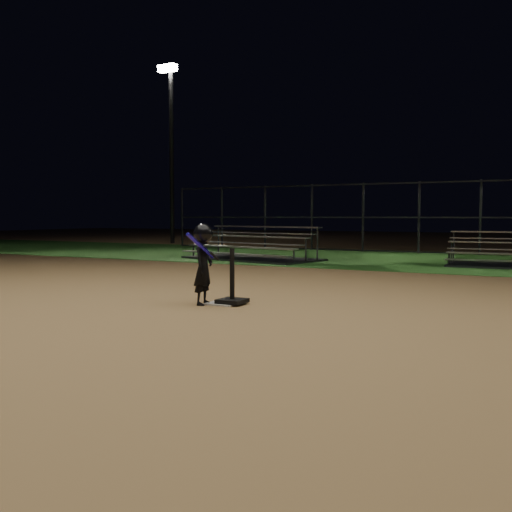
# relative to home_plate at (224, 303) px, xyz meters

# --- Properties ---
(ground) EXTENTS (80.00, 80.00, 0.00)m
(ground) POSITION_rel_home_plate_xyz_m (0.00, 0.00, -0.01)
(ground) COLOR #A27B49
(ground) RESTS_ON ground
(grass_strip) EXTENTS (60.00, 8.00, 0.01)m
(grass_strip) POSITION_rel_home_plate_xyz_m (0.00, 10.00, -0.01)
(grass_strip) COLOR #204E19
(grass_strip) RESTS_ON ground
(home_plate) EXTENTS (0.45, 0.45, 0.02)m
(home_plate) POSITION_rel_home_plate_xyz_m (0.00, 0.00, 0.00)
(home_plate) COLOR beige
(home_plate) RESTS_ON ground
(batting_tee) EXTENTS (0.38, 0.38, 0.81)m
(batting_tee) POSITION_rel_home_plate_xyz_m (0.13, 0.02, 0.16)
(batting_tee) COLOR black
(batting_tee) RESTS_ON home_plate
(child_batter) EXTENTS (0.40, 0.63, 1.19)m
(child_batter) POSITION_rel_home_plate_xyz_m (-0.24, -0.19, 0.62)
(child_batter) COLOR black
(child_batter) RESTS_ON ground
(bleacher_left) EXTENTS (4.39, 2.80, 0.99)m
(bleacher_left) POSITION_rel_home_plate_xyz_m (-3.74, 7.73, 0.19)
(bleacher_left) COLOR #B0B0B4
(bleacher_left) RESTS_ON ground
(backstop_fence) EXTENTS (20.08, 0.08, 2.50)m
(backstop_fence) POSITION_rel_home_plate_xyz_m (0.00, 13.00, 1.24)
(backstop_fence) COLOR #38383D
(backstop_fence) RESTS_ON ground
(light_pole_left) EXTENTS (0.90, 0.53, 8.30)m
(light_pole_left) POSITION_rel_home_plate_xyz_m (-12.00, 14.94, 4.93)
(light_pole_left) COLOR #2D2D30
(light_pole_left) RESTS_ON ground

